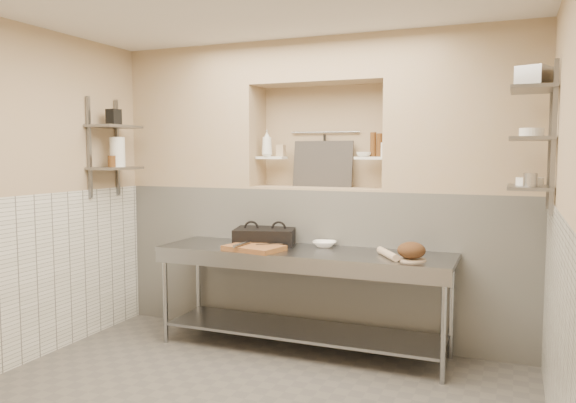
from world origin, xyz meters
The scene contains 46 objects.
wall_left centered at (-2.05, 0.00, 1.40)m, with size 0.10×3.90×2.80m, color tan.
wall_right centered at (2.05, 0.00, 1.40)m, with size 0.10×3.90×2.80m, color tan.
wall_back centered at (0.00, 2.00, 1.40)m, with size 4.00×0.10×2.80m, color tan.
backwall_lower centered at (0.00, 1.75, 0.70)m, with size 4.00×0.40×1.40m, color silver.
alcove_sill centered at (0.00, 1.75, 1.41)m, with size 1.30×0.40×0.02m, color tan.
backwall_pillar_left centered at (-1.33, 1.75, 2.10)m, with size 1.35×0.40×1.40m, color tan.
backwall_pillar_right centered at (1.33, 1.75, 2.10)m, with size 1.35×0.40×1.40m, color tan.
backwall_header centered at (0.00, 1.75, 2.60)m, with size 1.30×0.40×0.40m, color tan.
wainscot_left centered at (-1.99, 0.00, 0.70)m, with size 0.02×3.90×1.40m, color silver.
wainscot_right centered at (1.99, 0.00, 0.70)m, with size 0.02×3.90×1.40m, color silver.
alcove_shelf_left centered at (-0.50, 1.75, 1.70)m, with size 0.28×0.16×0.03m, color white.
alcove_shelf_right centered at (0.50, 1.75, 1.70)m, with size 0.28×0.16×0.03m, color white.
utensil_rail centered at (0.00, 1.92, 1.95)m, with size 0.02×0.02×0.70m, color gray.
hanging_steel centered at (0.00, 1.90, 1.78)m, with size 0.02×0.02×0.30m, color black.
splash_panel centered at (0.00, 1.85, 1.64)m, with size 0.60×0.02×0.45m, color #383330.
shelf_rail_left_a centered at (-1.98, 1.25, 1.80)m, with size 0.03×0.03×0.95m, color slate.
shelf_rail_left_b centered at (-1.98, 0.85, 1.80)m, with size 0.03×0.03×0.95m, color slate.
wall_shelf_left_lower centered at (-1.84, 1.05, 1.60)m, with size 0.30×0.50×0.03m, color slate.
wall_shelf_left_upper centered at (-1.84, 1.05, 2.00)m, with size 0.30×0.50×0.03m, color slate.
shelf_rail_right_a centered at (1.98, 1.25, 1.85)m, with size 0.03×0.03×1.05m, color slate.
shelf_rail_right_b centered at (1.98, 0.85, 1.85)m, with size 0.03×0.03×1.05m, color slate.
wall_shelf_right_lower centered at (1.84, 1.05, 1.50)m, with size 0.30×0.50×0.03m, color slate.
wall_shelf_right_mid centered at (1.84, 1.05, 1.85)m, with size 0.30×0.50×0.03m, color slate.
wall_shelf_right_upper centered at (1.84, 1.05, 2.20)m, with size 0.30×0.50×0.03m, color slate.
prep_table centered at (0.04, 1.18, 0.64)m, with size 2.60×0.70×0.90m.
panini_press centered at (-0.40, 1.36, 0.97)m, with size 0.63×0.53×0.15m.
cutting_board centered at (-0.35, 1.02, 0.92)m, with size 0.48×0.33×0.04m, color brown.
knife_blade centered at (-0.25, 1.12, 0.95)m, with size 0.24×0.03×0.01m, color gray.
tongs centered at (-0.44, 0.97, 0.96)m, with size 0.03×0.03×0.29m, color gray.
mixing_bowl centered at (0.16, 1.42, 0.93)m, with size 0.22×0.22×0.05m, color white.
rolling_pin centered at (0.80, 1.13, 0.93)m, with size 0.06×0.06×0.39m, color tan.
bread_board centered at (1.00, 1.08, 0.91)m, with size 0.23×0.23×0.01m, color tan.
bread_loaf centered at (1.00, 1.08, 0.98)m, with size 0.22×0.22×0.13m, color #4C2D19.
bottle_soap centered at (-0.53, 1.70, 1.84)m, with size 0.10×0.10×0.26m, color white.
jar_alcove centered at (-0.42, 1.78, 1.77)m, with size 0.08×0.08×0.12m, color tan.
bowl_alcove centered at (0.43, 1.74, 1.73)m, with size 0.14×0.14×0.04m, color white.
condiment_a centered at (0.57, 1.78, 1.82)m, with size 0.06×0.06×0.21m, color #553215.
condiment_b centered at (0.51, 1.77, 1.82)m, with size 0.06×0.06×0.22m, color #553215.
condiment_c centered at (0.60, 1.79, 1.78)m, with size 0.08×0.08×0.13m, color white.
jug_left centered at (-1.84, 1.08, 1.76)m, with size 0.14×0.14×0.29m, color white.
jar_left centered at (-1.84, 1.00, 1.67)m, with size 0.07×0.07×0.11m, color #553215.
box_left_upper centered at (-1.84, 1.04, 2.09)m, with size 0.11×0.11×0.15m, color black.
bowl_right centered at (1.84, 1.09, 1.54)m, with size 0.19×0.19×0.06m, color white.
canister_right centered at (1.84, 0.89, 1.56)m, with size 0.10×0.10×0.10m, color gray.
bowl_right_mid centered at (1.84, 1.06, 1.89)m, with size 0.17×0.17×0.06m, color white.
basket_right centered at (1.84, 1.06, 2.29)m, with size 0.19×0.23×0.15m, color gray.
Camera 1 is at (1.74, -3.35, 1.75)m, focal length 35.00 mm.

